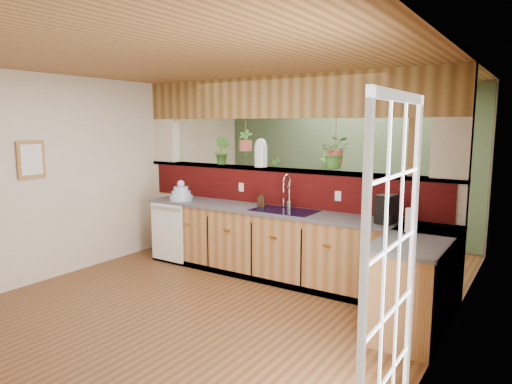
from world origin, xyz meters
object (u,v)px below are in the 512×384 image
Objects in this scene: faucet at (287,190)px; shelving_console at (306,208)px; dish_stack at (181,194)px; coffee_maker at (387,210)px; paper_towel at (411,222)px; glass_jar at (261,153)px; soap_dispenser at (261,199)px.

faucet is 2.35m from shelving_console.
dish_stack is 0.23× the size of shelving_console.
coffee_maker is 3.19m from shelving_console.
paper_towel is (0.35, -0.36, -0.02)m from coffee_maker.
faucet is at bearing 9.86° from dish_stack.
glass_jar is at bearing -100.64° from shelving_console.
shelving_console is (-2.49, 2.66, -0.52)m from paper_towel.
dish_stack is at bearing -171.13° from soap_dispenser.
dish_stack is at bearing -165.50° from coffee_maker.
glass_jar is 2.20m from shelving_console.
faucet is 0.74m from glass_jar.
dish_stack is 3.28m from paper_towel.
dish_stack is at bearing -154.56° from glass_jar.
faucet is 1.78m from paper_towel.
dish_stack is at bearing -126.26° from shelving_console.
shelving_console is at bearing 71.84° from dish_stack.
faucet is 1.36× the size of dish_stack.
coffee_maker is at bearing -3.42° from soap_dispenser.
soap_dispenser is 2.09m from paper_towel.
glass_jar reaches higher than coffee_maker.
paper_towel is at bearing -33.54° from coffee_maker.
soap_dispenser is 2.30m from shelving_console.
glass_jar is (-1.89, 0.40, 0.54)m from coffee_maker.
soap_dispenser is at bearing 167.21° from paper_towel.
shelving_console is (-0.25, 1.90, -1.09)m from glass_jar.
faucet is at bearing 13.34° from soap_dispenser.
coffee_maker is at bearing 1.79° from dish_stack.
faucet reaches higher than soap_dispenser.
soap_dispenser is 0.76× the size of paper_towel.
soap_dispenser is 1.70m from coffee_maker.
dish_stack is at bearing -170.14° from faucet.
paper_towel reaches higher than shelving_console.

